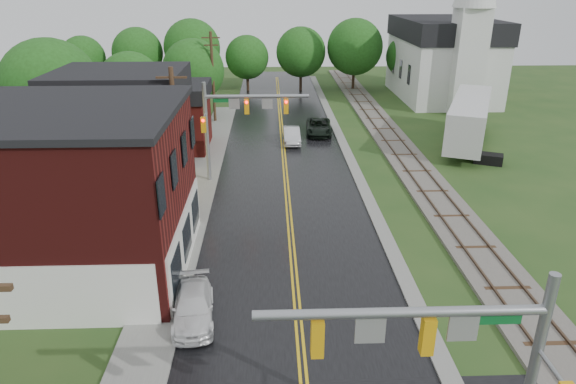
{
  "coord_description": "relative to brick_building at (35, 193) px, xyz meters",
  "views": [
    {
      "loc": [
        -1.1,
        -8.22,
        13.64
      ],
      "look_at": [
        -0.23,
        16.21,
        3.5
      ],
      "focal_mm": 32.0,
      "sensor_mm": 36.0,
      "label": 1
    }
  ],
  "objects": [
    {
      "name": "traffic_signal_near",
      "position": [
        15.96,
        -13.0,
        0.82
      ],
      "size": [
        7.34,
        0.3,
        7.2
      ],
      "color": "gray",
      "rests_on": "ground"
    },
    {
      "name": "traffic_signal_far",
      "position": [
        9.01,
        12.0,
        0.82
      ],
      "size": [
        7.34,
        0.43,
        7.2
      ],
      "color": "gray",
      "rests_on": "ground"
    },
    {
      "name": "curb_right",
      "position": [
        17.88,
        20.0,
        -4.15
      ],
      "size": [
        0.8,
        70.0,
        0.12
      ],
      "primitive_type": "cube",
      "color": "gray",
      "rests_on": "ground"
    },
    {
      "name": "utility_pole_b",
      "position": [
        5.68,
        7.0,
        0.57
      ],
      "size": [
        1.8,
        0.28,
        9.0
      ],
      "color": "#382616",
      "rests_on": "ground"
    },
    {
      "name": "tree_left_b",
      "position": [
        -5.36,
        16.9,
        1.57
      ],
      "size": [
        7.6,
        7.6,
        9.69
      ],
      "color": "black",
      "rests_on": "ground"
    },
    {
      "name": "tree_left_e",
      "position": [
        3.64,
        30.9,
        0.66
      ],
      "size": [
        6.4,
        6.4,
        8.16
      ],
      "color": "black",
      "rests_on": "ground"
    },
    {
      "name": "sidewalk_left",
      "position": [
        6.28,
        10.0,
        -4.15
      ],
      "size": [
        2.4,
        50.0,
        0.12
      ],
      "primitive_type": "cube",
      "color": "gray",
      "rests_on": "ground"
    },
    {
      "name": "semi_trailer",
      "position": [
        28.8,
        20.0,
        -1.72
      ],
      "size": [
        8.03,
        13.37,
        4.14
      ],
      "color": "black",
      "rests_on": "ground"
    },
    {
      "name": "main_road",
      "position": [
        12.48,
        15.0,
        -4.15
      ],
      "size": [
        10.0,
        90.0,
        0.02
      ],
      "primitive_type": "cube",
      "color": "black",
      "rests_on": "ground"
    },
    {
      "name": "pickup_white",
      "position": [
        7.95,
        -4.6,
        -3.54
      ],
      "size": [
        2.16,
        4.38,
        1.23
      ],
      "primitive_type": "imported",
      "rotation": [
        0.0,
        0.0,
        0.11
      ],
      "color": "silver",
      "rests_on": "ground"
    },
    {
      "name": "yellow_house",
      "position": [
        1.48,
        11.0,
        -0.95
      ],
      "size": [
        8.0,
        7.0,
        6.4
      ],
      "primitive_type": "cube",
      "color": "tan",
      "rests_on": "ground"
    },
    {
      "name": "church",
      "position": [
        32.48,
        38.74,
        1.68
      ],
      "size": [
        10.4,
        18.4,
        20.0
      ],
      "color": "silver",
      "rests_on": "ground"
    },
    {
      "name": "brick_building",
      "position": [
        0.0,
        0.0,
        0.0
      ],
      "size": [
        14.3,
        10.3,
        8.3
      ],
      "color": "#4B1110",
      "rests_on": "ground"
    },
    {
      "name": "railroad",
      "position": [
        22.48,
        20.0,
        -4.05
      ],
      "size": [
        3.2,
        80.0,
        0.3
      ],
      "color": "#59544C",
      "rests_on": "ground"
    },
    {
      "name": "suv_dark",
      "position": [
        15.98,
        23.99,
        -3.45
      ],
      "size": [
        2.65,
        5.18,
        1.4
      ],
      "primitive_type": "imported",
      "rotation": [
        0.0,
        0.0,
        -0.07
      ],
      "color": "black",
      "rests_on": "ground"
    },
    {
      "name": "darkred_building",
      "position": [
        2.48,
        20.0,
        -1.95
      ],
      "size": [
        7.0,
        6.0,
        4.4
      ],
      "primitive_type": "cube",
      "color": "#3F0F0C",
      "rests_on": "ground"
    },
    {
      "name": "utility_pole_c",
      "position": [
        5.68,
        29.0,
        0.57
      ],
      "size": [
        1.8,
        0.28,
        9.0
      ],
      "color": "#382616",
      "rests_on": "ground"
    },
    {
      "name": "sedan_silver",
      "position": [
        13.28,
        21.23,
        -3.47
      ],
      "size": [
        1.53,
        4.18,
        1.37
      ],
      "primitive_type": "imported",
      "rotation": [
        0.0,
        0.0,
        0.02
      ],
      "color": "silver",
      "rests_on": "ground"
    },
    {
      "name": "tree_left_c",
      "position": [
        -1.36,
        24.9,
        0.36
      ],
      "size": [
        6.0,
        6.0,
        7.65
      ],
      "color": "black",
      "rests_on": "ground"
    }
  ]
}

